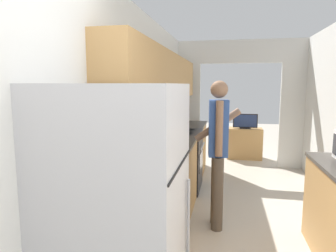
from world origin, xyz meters
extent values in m
cube|color=silver|center=(-1.26, 1.95, 1.25)|extent=(0.06, 7.50, 2.50)
cube|color=#B2844C|center=(-1.07, 3.00, 1.74)|extent=(0.32, 3.90, 0.61)
cube|color=silver|center=(-1.10, 5.13, 1.02)|extent=(0.65, 0.06, 2.05)
cube|color=silver|center=(1.10, 5.13, 1.02)|extent=(0.65, 0.06, 2.05)
cube|color=silver|center=(0.00, 5.13, 2.27)|extent=(2.86, 0.06, 0.45)
cube|color=#B2844C|center=(-0.93, 2.12, 0.44)|extent=(0.60, 2.13, 0.88)
cube|color=#3D3833|center=(-0.93, 2.11, 0.90)|extent=(0.62, 2.15, 0.03)
cube|color=#B2844C|center=(-0.93, 4.45, 0.44)|extent=(0.60, 1.00, 0.88)
cube|color=#3D3833|center=(-0.93, 4.46, 0.90)|extent=(0.62, 1.01, 0.03)
cube|color=#9EA3A8|center=(-0.93, 2.35, 0.91)|extent=(0.42, 0.44, 0.00)
cube|color=#B7B7BC|center=(-0.85, 0.65, 0.82)|extent=(0.76, 0.77, 1.64)
cube|color=black|center=(-0.47, 0.65, 1.18)|extent=(0.01, 0.74, 0.01)
cylinder|color=#99999E|center=(-0.45, 0.89, 0.69)|extent=(0.02, 0.02, 0.66)
cube|color=black|center=(-0.92, 3.57, 0.46)|extent=(0.62, 0.77, 0.91)
cube|color=black|center=(-0.61, 3.57, 0.46)|extent=(0.01, 0.52, 0.27)
cylinder|color=#B7B7BC|center=(-0.59, 3.57, 0.69)|extent=(0.02, 0.61, 0.02)
cube|color=black|center=(-1.21, 3.57, 0.98)|extent=(0.04, 0.77, 0.14)
cylinder|color=#232328|center=(-0.80, 3.40, 0.91)|extent=(0.16, 0.16, 0.01)
cylinder|color=#232328|center=(-0.80, 3.74, 0.91)|extent=(0.16, 0.16, 0.01)
cylinder|color=#232328|center=(-1.04, 3.40, 0.91)|extent=(0.16, 0.16, 0.01)
cylinder|color=#232328|center=(-1.04, 3.74, 0.91)|extent=(0.16, 0.16, 0.01)
cylinder|color=#4C4238|center=(-0.30, 2.26, 0.42)|extent=(0.14, 0.14, 0.84)
cylinder|color=#4C4238|center=(-0.32, 2.43, 0.42)|extent=(0.14, 0.14, 0.84)
cube|color=#335193|center=(-0.31, 2.35, 1.15)|extent=(0.23, 0.23, 0.63)
cylinder|color=#8C664C|center=(-0.30, 2.20, 1.17)|extent=(0.09, 0.09, 0.60)
cylinder|color=#8C664C|center=(-0.33, 2.49, 1.17)|extent=(0.54, 0.13, 0.41)
sphere|color=#8C664C|center=(-0.31, 2.35, 1.58)|extent=(0.19, 0.19, 0.19)
cube|color=#38383D|center=(0.83, 2.15, 1.05)|extent=(0.01, 0.10, 0.20)
cube|color=#B2844C|center=(0.17, 5.77, 0.34)|extent=(0.75, 0.42, 0.68)
cube|color=black|center=(0.17, 5.73, 0.69)|extent=(0.23, 0.16, 0.02)
cube|color=black|center=(0.17, 5.73, 0.85)|extent=(0.52, 0.04, 0.30)
cube|color=navy|center=(0.17, 5.70, 0.85)|extent=(0.48, 0.01, 0.27)
camera|label=1|loc=(-0.21, -1.00, 1.63)|focal=32.00mm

